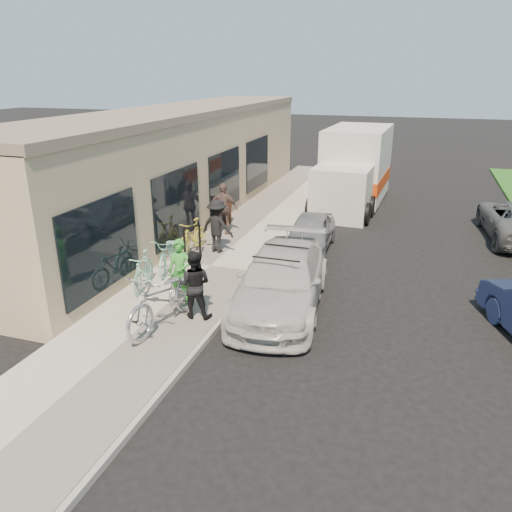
# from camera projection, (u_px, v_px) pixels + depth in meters

# --- Properties ---
(ground) EXTENTS (120.00, 120.00, 0.00)m
(ground) POSITION_uv_depth(u_px,v_px,m) (240.00, 327.00, 11.40)
(ground) COLOR black
(ground) RESTS_ON ground
(sidewalk) EXTENTS (3.00, 34.00, 0.15)m
(sidewalk) POSITION_uv_depth(u_px,v_px,m) (210.00, 268.00, 14.63)
(sidewalk) COLOR #ADA89C
(sidewalk) RESTS_ON ground
(curb) EXTENTS (0.12, 34.00, 0.13)m
(curb) POSITION_uv_depth(u_px,v_px,m) (261.00, 275.00, 14.18)
(curb) COLOR #9B968D
(curb) RESTS_ON ground
(storefront) EXTENTS (3.60, 20.00, 4.22)m
(storefront) POSITION_uv_depth(u_px,v_px,m) (182.00, 164.00, 19.32)
(storefront) COLOR tan
(storefront) RESTS_ON ground
(bike_rack) EXTENTS (0.30, 0.65, 0.98)m
(bike_rack) POSITION_uv_depth(u_px,v_px,m) (192.00, 238.00, 15.13)
(bike_rack) COLOR black
(bike_rack) RESTS_ON sidewalk
(sandwich_board) EXTENTS (0.67, 0.67, 0.97)m
(sandwich_board) POSITION_uv_depth(u_px,v_px,m) (222.00, 211.00, 18.41)
(sandwich_board) COLOR black
(sandwich_board) RESTS_ON sidewalk
(sedan_white) EXTENTS (2.51, 5.11, 1.47)m
(sedan_white) POSITION_uv_depth(u_px,v_px,m) (281.00, 280.00, 12.13)
(sedan_white) COLOR #BBBAB6
(sedan_white) RESTS_ON ground
(sedan_silver) EXTENTS (1.49, 3.46, 1.16)m
(sedan_silver) POSITION_uv_depth(u_px,v_px,m) (310.00, 233.00, 16.19)
(sedan_silver) COLOR #939498
(sedan_silver) RESTS_ON ground
(moving_truck) EXTENTS (2.72, 6.66, 3.23)m
(moving_truck) POSITION_uv_depth(u_px,v_px,m) (354.00, 171.00, 21.67)
(moving_truck) COLOR beige
(moving_truck) RESTS_ON ground
(tandem_bike) EXTENTS (1.23, 2.64, 1.34)m
(tandem_bike) POSITION_uv_depth(u_px,v_px,m) (164.00, 298.00, 10.94)
(tandem_bike) COLOR silver
(tandem_bike) RESTS_ON sidewalk
(woman_rider) EXTENTS (0.61, 0.41, 1.62)m
(woman_rider) POSITION_uv_depth(u_px,v_px,m) (180.00, 272.00, 12.01)
(woman_rider) COLOR green
(woman_rider) RESTS_ON sidewalk
(man_standing) EXTENTS (0.85, 0.70, 1.60)m
(man_standing) POSITION_uv_depth(u_px,v_px,m) (195.00, 284.00, 11.31)
(man_standing) COLOR black
(man_standing) RESTS_ON sidewalk
(cruiser_bike_a) EXTENTS (0.79, 1.68, 0.97)m
(cruiser_bike_a) POSITION_uv_depth(u_px,v_px,m) (143.00, 271.00, 12.94)
(cruiser_bike_a) COLOR #8BCFBA
(cruiser_bike_a) RESTS_ON sidewalk
(cruiser_bike_b) EXTENTS (1.14, 2.05, 1.02)m
(cruiser_bike_b) POSITION_uv_depth(u_px,v_px,m) (168.00, 253.00, 14.12)
(cruiser_bike_b) COLOR #8BCFBA
(cruiser_bike_b) RESTS_ON sidewalk
(cruiser_bike_c) EXTENTS (0.61, 1.70, 1.00)m
(cruiser_bike_c) POSITION_uv_depth(u_px,v_px,m) (192.00, 236.00, 15.65)
(cruiser_bike_c) COLOR gold
(cruiser_bike_c) RESTS_ON sidewalk
(bystander_a) EXTENTS (1.18, 0.81, 1.67)m
(bystander_a) POSITION_uv_depth(u_px,v_px,m) (217.00, 226.00, 15.47)
(bystander_a) COLOR black
(bystander_a) RESTS_ON sidewalk
(bystander_b) EXTENTS (1.07, 0.54, 1.76)m
(bystander_b) POSITION_uv_depth(u_px,v_px,m) (223.00, 208.00, 17.31)
(bystander_b) COLOR brown
(bystander_b) RESTS_ON sidewalk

